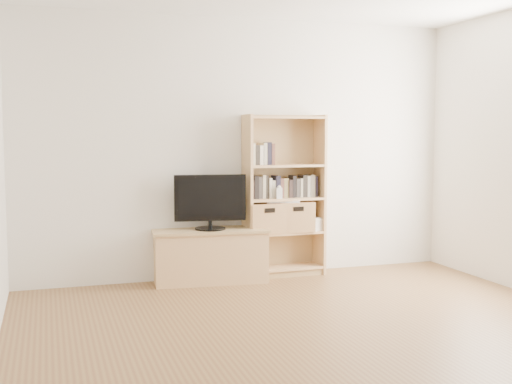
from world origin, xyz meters
name	(u,v)px	position (x,y,z in m)	size (l,w,h in m)	color
floor	(352,354)	(0.00, 0.00, 0.00)	(4.50, 5.00, 0.01)	brown
back_wall	(242,149)	(0.00, 2.50, 1.30)	(4.50, 0.02, 2.60)	white
tv_stand	(210,257)	(-0.39, 2.30, 0.25)	(1.08, 0.41, 0.50)	tan
bookshelf	(284,196)	(0.40, 2.35, 0.82)	(0.82, 0.29, 1.64)	tan
television	(210,202)	(-0.39, 2.30, 0.79)	(0.69, 0.05, 0.55)	black
books_row_mid	(284,186)	(0.40, 2.37, 0.92)	(0.84, 0.16, 0.23)	#2D201E
books_row_upper	(267,155)	(0.22, 2.37, 1.24)	(0.37, 0.14, 0.20)	#2D201E
baby_monitor	(279,193)	(0.32, 2.26, 0.86)	(0.06, 0.04, 0.11)	white
basket_left	(264,218)	(0.19, 2.34, 0.61)	(0.37, 0.30, 0.30)	#9E7D47
basket_right	(293,216)	(0.51, 2.35, 0.61)	(0.37, 0.30, 0.30)	#9E7D47
laptop	(282,201)	(0.38, 2.34, 0.77)	(0.33, 0.23, 0.03)	white
magazine_stack	(310,224)	(0.69, 2.36, 0.51)	(0.17, 0.24, 0.11)	#BCB8AF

